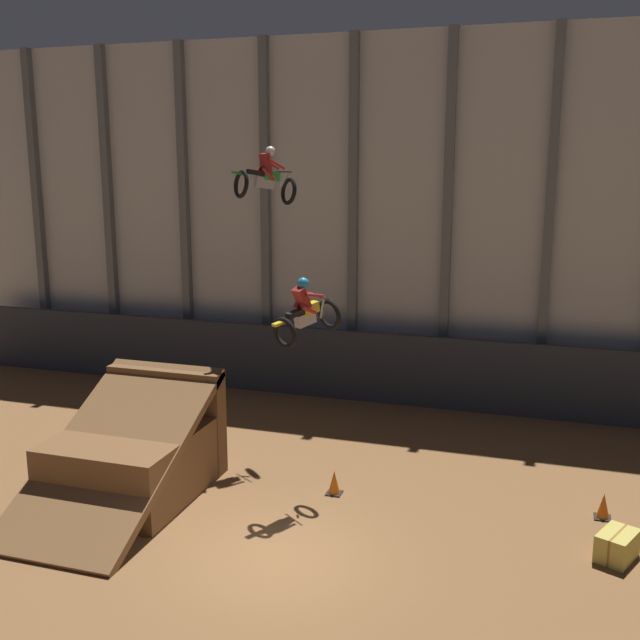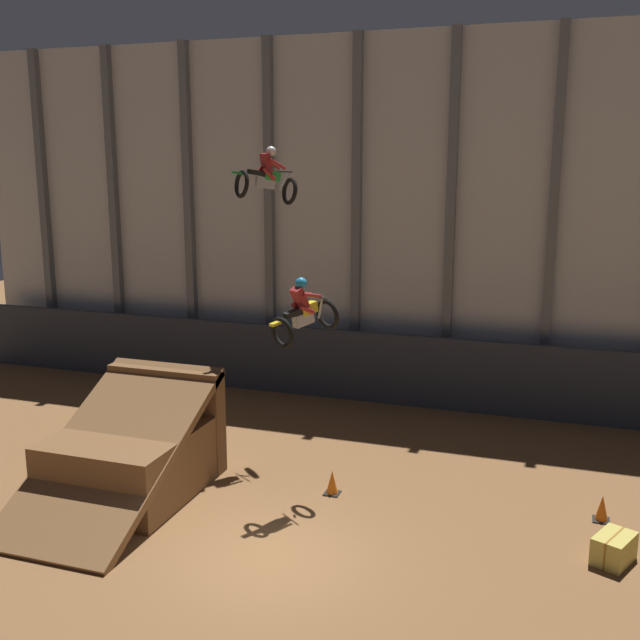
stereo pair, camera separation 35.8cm
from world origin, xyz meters
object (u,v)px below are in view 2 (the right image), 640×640
traffic_cone_near_ramp (332,483)px  dirt_ramp (136,451)px  hay_bale_trackside (614,549)px  rider_bike_right_air (304,314)px  rider_bike_left_air (267,179)px  traffic_cone_arena_edge (602,509)px

traffic_cone_near_ramp → dirt_ramp: bearing=-164.9°
dirt_ramp → traffic_cone_near_ramp: size_ratio=9.21×
dirt_ramp → hay_bale_trackside: bearing=0.5°
traffic_cone_near_ramp → rider_bike_right_air: bearing=-174.9°
rider_bike_left_air → rider_bike_right_air: 4.51m
traffic_cone_arena_edge → hay_bale_trackside: size_ratio=0.54×
rider_bike_right_air → traffic_cone_arena_edge: rider_bike_right_air is taller
traffic_cone_near_ramp → hay_bale_trackside: traffic_cone_near_ramp is taller
traffic_cone_arena_edge → hay_bale_trackside: bearing=-84.3°
traffic_cone_near_ramp → hay_bale_trackside: size_ratio=0.54×
dirt_ramp → rider_bike_left_air: (1.78, 3.93, 6.27)m
rider_bike_right_air → traffic_cone_near_ramp: size_ratio=3.12×
traffic_cone_arena_edge → hay_bale_trackside: (0.17, -1.74, -0.00)m
traffic_cone_arena_edge → traffic_cone_near_ramp: bearing=-174.1°
rider_bike_left_air → traffic_cone_arena_edge: 11.29m
rider_bike_right_air → hay_bale_trackside: bearing=18.9°
dirt_ramp → traffic_cone_arena_edge: bearing=9.9°
rider_bike_right_air → dirt_ramp: bearing=-135.5°
dirt_ramp → traffic_cone_arena_edge: 10.62m
dirt_ramp → hay_bale_trackside: size_ratio=5.01×
dirt_ramp → rider_bike_right_air: (3.81, 1.15, 3.35)m
rider_bike_right_air → hay_bale_trackside: rider_bike_right_air is taller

